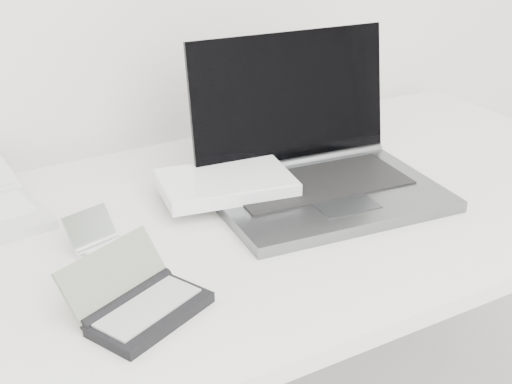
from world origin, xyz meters
TOP-DOWN VIEW (x-y plane):
  - desk at (0.00, 1.55)m, footprint 1.60×0.80m
  - laptop_large at (0.10, 1.58)m, footprint 0.53×0.38m
  - pda_silver at (-0.30, 1.54)m, footprint 0.11×0.12m
  - palmtop_charcoal at (-0.31, 1.35)m, footprint 0.22×0.20m

SIDE VIEW (x-z plane):
  - desk at x=0.00m, z-range 0.32..1.05m
  - pda_silver at x=-0.30m, z-range 0.71..0.78m
  - palmtop_charcoal at x=-0.31m, z-range 0.71..0.79m
  - laptop_large at x=0.10m, z-range 0.63..0.92m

